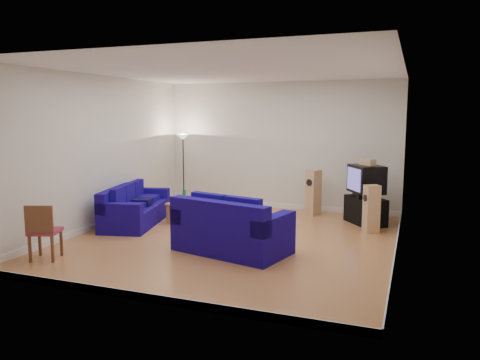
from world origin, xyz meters
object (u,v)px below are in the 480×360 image
(tv_stand, at_px, (365,211))
(sofa_three_seat, at_px, (134,210))
(coffee_table, at_px, (194,208))
(television, at_px, (366,179))
(sofa_loveseat, at_px, (230,232))

(tv_stand, bearing_deg, sofa_three_seat, -106.45)
(coffee_table, height_order, television, television)
(coffee_table, distance_m, television, 3.78)
(coffee_table, xyz_separation_m, television, (3.44, 1.45, 0.60))
(sofa_three_seat, height_order, tv_stand, sofa_three_seat)
(sofa_loveseat, xyz_separation_m, television, (1.98, 3.01, 0.64))
(television, bearing_deg, coffee_table, -98.85)
(sofa_three_seat, xyz_separation_m, sofa_loveseat, (2.79, -1.26, 0.06))
(coffee_table, relative_size, tv_stand, 1.44)
(sofa_loveseat, bearing_deg, sofa_three_seat, 169.24)
(sofa_three_seat, relative_size, tv_stand, 2.38)
(tv_stand, xyz_separation_m, television, (-0.00, -0.04, 0.71))
(sofa_three_seat, relative_size, television, 2.41)
(sofa_loveseat, distance_m, coffee_table, 2.14)
(sofa_loveseat, relative_size, tv_stand, 2.20)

